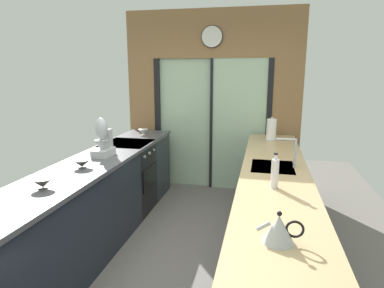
{
  "coord_description": "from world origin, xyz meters",
  "views": [
    {
      "loc": [
        0.78,
        -2.64,
        1.83
      ],
      "look_at": [
        0.05,
        0.75,
        1.06
      ],
      "focal_mm": 31.2,
      "sensor_mm": 36.0,
      "label": 1
    }
  ],
  "objects": [
    {
      "name": "soap_bottle",
      "position": [
        0.89,
        -0.06,
        1.04
      ],
      "size": [
        0.06,
        0.06,
        0.28
      ],
      "color": "silver",
      "rests_on": "right_counter_run"
    },
    {
      "name": "back_wall_unit",
      "position": [
        0.0,
        2.4,
        1.53
      ],
      "size": [
        2.64,
        0.12,
        2.7
      ],
      "color": "olive",
      "rests_on": "ground_plane"
    },
    {
      "name": "left_counter_run",
      "position": [
        -0.91,
        0.13,
        0.47
      ],
      "size": [
        0.62,
        3.8,
        0.92
      ],
      "color": "#1E232D",
      "rests_on": "ground_plane"
    },
    {
      "name": "mixing_bowl_near",
      "position": [
        -0.89,
        -0.46,
        0.96
      ],
      "size": [
        0.17,
        0.17,
        0.08
      ],
      "color": "#514C47",
      "rests_on": "left_counter_run"
    },
    {
      "name": "stand_mixer",
      "position": [
        -0.89,
        0.57,
        1.08
      ],
      "size": [
        0.17,
        0.27,
        0.42
      ],
      "color": "#B7BABC",
      "rests_on": "left_counter_run"
    },
    {
      "name": "kettle",
      "position": [
        0.89,
        -0.93,
        1.0
      ],
      "size": [
        0.25,
        0.18,
        0.18
      ],
      "color": "#B7BABC",
      "rests_on": "right_counter_run"
    },
    {
      "name": "mixing_bowl_far",
      "position": [
        -0.89,
        1.79,
        0.97
      ],
      "size": [
        0.14,
        0.14,
        0.09
      ],
      "color": "silver",
      "rests_on": "left_counter_run"
    },
    {
      "name": "sink_faucet",
      "position": [
        1.06,
        0.55,
        1.11
      ],
      "size": [
        0.19,
        0.02,
        0.28
      ],
      "color": "#B7BABC",
      "rests_on": "right_counter_run"
    },
    {
      "name": "ground_plane",
      "position": [
        0.0,
        0.6,
        -0.01
      ],
      "size": [
        5.04,
        7.6,
        0.02
      ],
      "primitive_type": "cube",
      "color": "slate"
    },
    {
      "name": "oven_range",
      "position": [
        -0.91,
        1.25,
        0.46
      ],
      "size": [
        0.6,
        0.6,
        0.92
      ],
      "color": "black",
      "rests_on": "ground_plane"
    },
    {
      "name": "mixing_bowl_mid",
      "position": [
        -0.89,
        0.13,
        0.96
      ],
      "size": [
        0.17,
        0.17,
        0.08
      ],
      "color": "#514C47",
      "rests_on": "left_counter_run"
    },
    {
      "name": "right_counter_run",
      "position": [
        0.91,
        0.3,
        0.46
      ],
      "size": [
        0.62,
        3.8,
        0.92
      ],
      "color": "#1E232D",
      "rests_on": "ground_plane"
    },
    {
      "name": "paper_towel_roll",
      "position": [
        0.89,
        1.82,
        1.06
      ],
      "size": [
        0.14,
        0.14,
        0.31
      ],
      "color": "#B7BABC",
      "rests_on": "right_counter_run"
    }
  ]
}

